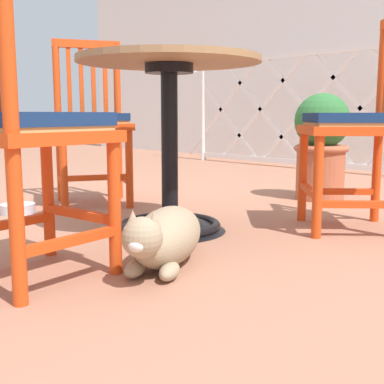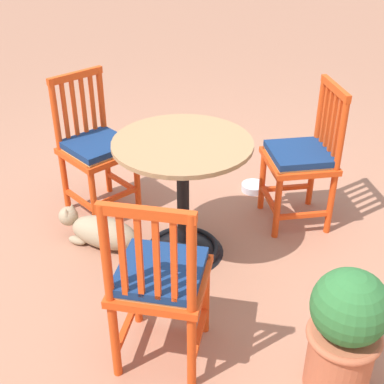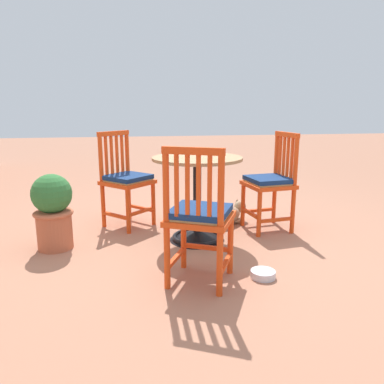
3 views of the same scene
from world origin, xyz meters
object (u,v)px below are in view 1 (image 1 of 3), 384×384
Objects in this scene: orange_chair_near_fence at (357,126)px; terracotta_planter at (321,144)px; pet_water_bowl at (18,209)px; tabby_cat at (164,238)px; cafe_table at (170,165)px; orange_chair_by_planter at (92,124)px; orange_chair_tucked_in at (25,132)px.

orange_chair_near_fence is 1.47× the size of terracotta_planter.
tabby_cat is at bearing -2.35° from pet_water_bowl.
cafe_table is 0.83m from orange_chair_by_planter.
orange_chair_by_planter reaches higher than tabby_cat.
orange_chair_tucked_in is at bearing -117.83° from tabby_cat.
orange_chair_tucked_in is 1.92m from terracotta_planter.
orange_chair_tucked_in is 1.00× the size of orange_chair_near_fence.
orange_chair_tucked_in is 1.63× the size of tabby_cat.
orange_chair_tucked_in is 5.36× the size of pet_water_bowl.
orange_chair_by_planter is (-0.80, 0.13, 0.16)m from cafe_table.
cafe_table is 0.91m from pet_water_bowl.
orange_chair_tucked_in is 1.37m from orange_chair_near_fence.
orange_chair_by_planter and orange_chair_near_fence have the same top height.
cafe_table is at bearing 20.63° from pet_water_bowl.
orange_chair_near_fence is (1.33, 0.46, 0.00)m from orange_chair_by_planter.
orange_chair_near_fence is at bearing 80.76° from tabby_cat.
tabby_cat is at bearing -43.59° from cafe_table.
cafe_table is 1.36× the size of tabby_cat.
orange_chair_near_fence is (0.53, 0.60, 0.16)m from cafe_table.
orange_chair_tucked_in reaches higher than cafe_table.
terracotta_planter is at bearing 95.43° from orange_chair_tucked_in.
terracotta_planter is at bearing 103.72° from tabby_cat.
cafe_table is at bearing 136.41° from tabby_cat.
cafe_table is at bearing -89.92° from terracotta_planter.
orange_chair_tucked_in is at bearing -76.09° from cafe_table.
cafe_table is 4.47× the size of pet_water_bowl.
orange_chair_by_planter is at bearing 157.40° from tabby_cat.
pet_water_bowl is at bearing -118.64° from terracotta_planter.
terracotta_planter is 3.65× the size of pet_water_bowl.
cafe_table is at bearing -9.43° from orange_chair_by_planter.
orange_chair_by_planter is 1.32m from tabby_cat.
orange_chair_by_planter is 1.47× the size of terracotta_planter.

